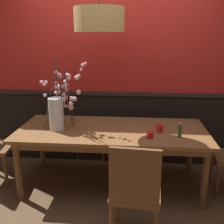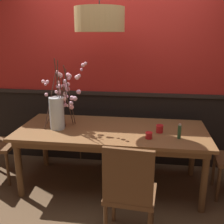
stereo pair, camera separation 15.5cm
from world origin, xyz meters
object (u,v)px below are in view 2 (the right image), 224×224
Objects in this scene: chair_far_side_left at (96,121)px; candle_holder_nearer_center at (149,135)px; candle_holder_nearer_edge at (160,129)px; chair_near_side_right at (129,190)px; dining_table at (112,135)px; chair_far_side_right at (143,123)px; pendant_lamp at (100,20)px; vase_with_blossoms at (59,108)px; condiment_bottle at (179,132)px.

candle_holder_nearer_center is at bearing -54.52° from chair_far_side_left.
chair_far_side_left is 1.33m from candle_holder_nearer_edge.
candle_holder_nearer_center is at bearing 77.31° from chair_near_side_right.
chair_far_side_left reaches higher than dining_table.
chair_far_side_left is at bearing 112.90° from dining_table.
candle_holder_nearer_edge is (0.12, 0.20, 0.01)m from candle_holder_nearer_center.
chair_near_side_right is at bearing -92.01° from chair_far_side_right.
pendant_lamp is at bearing 164.46° from dining_table.
chair_far_side_right is 0.98× the size of chair_near_side_right.
pendant_lamp reaches higher than candle_holder_nearer_center.
chair_far_side_left is 0.96× the size of chair_near_side_right.
vase_with_blossoms reaches higher than dining_table.
chair_far_side_left is 5.58× the size of condiment_bottle.
condiment_bottle is (0.32, 0.05, 0.04)m from candle_holder_nearer_center.
dining_table is 2.36× the size of chair_far_side_right.
dining_table is at bearing 4.87° from vase_with_blossoms.
pendant_lamp is at bearing 153.71° from candle_holder_nearer_center.
vase_with_blossoms is 9.30× the size of candle_holder_nearer_edge.
candle_holder_nearer_center reaches higher than dining_table.
vase_with_blossoms is (-0.61, -0.05, 0.32)m from dining_table.
chair_near_side_right is at bearing -66.41° from pendant_lamp.
candle_holder_nearer_edge is at bearing 59.61° from candle_holder_nearer_center.
chair_far_side_left is 10.33× the size of candle_holder_nearer_edge.
chair_near_side_right is 5.82× the size of condiment_bottle.
vase_with_blossoms reaches higher than chair_far_side_right.
pendant_lamp is (-0.57, 0.28, 1.18)m from candle_holder_nearer_center.
dining_table is 0.79m from condiment_bottle.
chair_far_side_left is at bearing 105.49° from pendant_lamp.
chair_far_side_left is 1.91m from chair_near_side_right.
chair_near_side_right reaches higher than chair_far_side_left.
chair_near_side_right is 10.77× the size of candle_holder_nearer_edge.
condiment_bottle is (0.41, -1.10, 0.29)m from chair_far_side_right.
candle_holder_nearer_edge is (1.16, 0.01, -0.20)m from vase_with_blossoms.
chair_near_side_right is 0.91m from condiment_bottle.
vase_with_blossoms is at bearing -104.19° from chair_far_side_left.
chair_far_side_left is at bearing 136.09° from condiment_bottle.
chair_far_side_right is (0.34, 0.90, -0.14)m from dining_table.
chair_far_side_right is 1.43m from vase_with_blossoms.
pendant_lamp is (0.47, 0.09, 0.97)m from vase_with_blossoms.
vase_with_blossoms is at bearing 135.79° from chair_near_side_right.
pendant_lamp is (-0.69, 0.08, 1.17)m from candle_holder_nearer_edge.
chair_far_side_right is at bearing 1.36° from chair_far_side_left.
vase_with_blossoms is 5.02× the size of condiment_bottle.
chair_far_side_right is 1.00m from candle_holder_nearer_edge.
chair_far_side_left is 0.99× the size of pendant_lamp.
vase_with_blossoms is (-0.24, -0.94, 0.46)m from chair_far_side_left.
chair_near_side_right is at bearing -70.11° from chair_far_side_left.
condiment_bottle is 1.46m from pendant_lamp.
dining_table is 13.42× the size of condiment_bottle.
candle_holder_nearer_center is at bearing -120.39° from candle_holder_nearer_edge.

